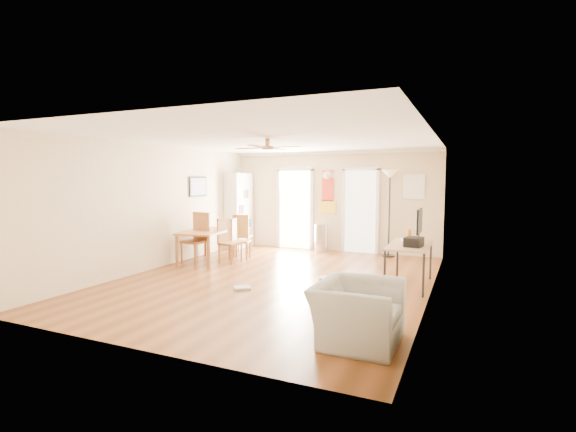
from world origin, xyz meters
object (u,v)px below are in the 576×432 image
at_px(bookshelf, 239,210).
at_px(wastebasket_b, 335,287).
at_px(dining_table, 207,246).
at_px(dining_chair_far, 243,234).
at_px(torchiere_lamp, 389,214).
at_px(printer, 414,242).
at_px(trash_can, 321,238).
at_px(wastebasket_a, 326,285).
at_px(dining_chair_near, 195,239).
at_px(dining_chair_right_a, 241,239).
at_px(dining_chair_right_b, 230,241).
at_px(computer_desk, 409,265).
at_px(armchair, 358,312).

relative_size(bookshelf, wastebasket_b, 7.46).
bearing_deg(dining_table, dining_chair_far, 81.71).
bearing_deg(torchiere_lamp, printer, -72.29).
distance_m(trash_can, wastebasket_a, 3.95).
height_order(dining_chair_near, trash_can, dining_chair_near).
xyz_separation_m(bookshelf, dining_chair_right_a, (0.93, -1.50, -0.55)).
relative_size(dining_chair_right_b, torchiere_lamp, 0.48).
height_order(dining_chair_right_b, dining_chair_near, dining_chair_near).
distance_m(dining_chair_far, printer, 4.81).
distance_m(dining_chair_right_b, printer, 4.12).
bearing_deg(dining_chair_right_a, dining_chair_right_b, 165.11).
xyz_separation_m(bookshelf, computer_desk, (4.88, -2.45, -0.65)).
xyz_separation_m(dining_chair_far, torchiere_lamp, (3.48, 1.01, 0.56)).
height_order(dining_chair_right_b, trash_can, dining_chair_right_b).
bearing_deg(dining_chair_near, dining_chair_right_a, 61.26).
height_order(dining_table, wastebasket_b, dining_table).
xyz_separation_m(dining_table, computer_desk, (4.50, -0.35, 0.01)).
bearing_deg(trash_can, armchair, -66.81).
height_order(torchiere_lamp, wastebasket_b, torchiere_lamp).
xyz_separation_m(bookshelf, wastebasket_a, (3.70, -3.51, -0.88)).
xyz_separation_m(dining_table, trash_can, (1.95, 2.28, -0.00)).
bearing_deg(dining_chair_right_b, dining_chair_far, 24.97).
height_order(wastebasket_a, armchair, armchair).
height_order(wastebasket_a, wastebasket_b, same).
height_order(torchiere_lamp, wastebasket_a, torchiere_lamp).
relative_size(trash_can, armchair, 0.68).
height_order(bookshelf, dining_chair_far, bookshelf).
xyz_separation_m(dining_table, dining_chair_right_a, (0.55, 0.60, 0.11)).
bearing_deg(printer, dining_chair_far, 166.36).
relative_size(dining_chair_right_b, printer, 3.17).
distance_m(dining_chair_right_b, wastebasket_a, 3.19).
relative_size(dining_table, armchair, 1.36).
height_order(dining_chair_near, wastebasket_b, dining_chair_near).
relative_size(printer, armchair, 0.30).
distance_m(dining_table, dining_chair_far, 1.33).
distance_m(dining_table, printer, 4.66).
xyz_separation_m(trash_can, computer_desk, (2.55, -2.64, 0.01)).
distance_m(dining_chair_right_b, dining_chair_near, 0.78).
bearing_deg(dining_chair_right_a, computer_desk, -118.45).
xyz_separation_m(computer_desk, printer, (0.10, -0.24, 0.45)).
height_order(bookshelf, dining_chair_right_a, bookshelf).
xyz_separation_m(computer_desk, armchair, (-0.20, -2.85, -0.02)).
height_order(dining_chair_right_a, armchair, dining_chair_right_a).
bearing_deg(dining_chair_near, dining_chair_far, 87.19).
relative_size(bookshelf, computer_desk, 1.48).
bearing_deg(trash_can, wastebasket_b, -67.70).
bearing_deg(wastebasket_a, armchair, -61.46).
relative_size(bookshelf, dining_table, 1.41).
distance_m(dining_chair_far, trash_can, 2.02).
distance_m(bookshelf, dining_table, 2.23).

